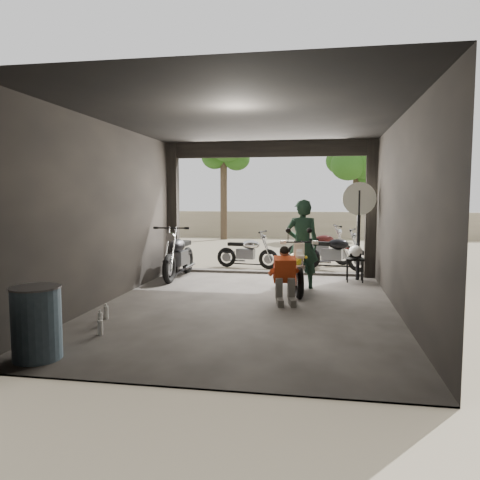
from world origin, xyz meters
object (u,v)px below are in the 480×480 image
(outside_bike_b, at_px, (320,245))
(oil_drum, at_px, (37,324))
(sign_post, at_px, (359,215))
(left_bike, at_px, (179,252))
(mechanic, at_px, (285,277))
(stool, at_px, (355,262))
(outside_bike_a, at_px, (247,249))
(rider, at_px, (302,244))
(outside_bike_c, at_px, (334,250))
(helmet, at_px, (355,252))
(main_bike, at_px, (296,265))

(outside_bike_b, xyz_separation_m, oil_drum, (-3.22, -8.23, -0.13))
(sign_post, bearing_deg, left_bike, -171.10)
(mechanic, distance_m, stool, 2.76)
(mechanic, relative_size, sign_post, 0.44)
(sign_post, bearing_deg, oil_drum, -120.55)
(outside_bike_b, xyz_separation_m, mechanic, (-0.60, -4.92, -0.07))
(oil_drum, relative_size, sign_post, 0.39)
(outside_bike_a, distance_m, outside_bike_b, 2.10)
(rider, height_order, sign_post, sign_post)
(left_bike, xyz_separation_m, outside_bike_c, (3.58, 1.78, -0.08))
(mechanic, bearing_deg, sign_post, 49.80)
(oil_drum, bearing_deg, stool, 55.16)
(rider, xyz_separation_m, helmet, (1.13, 0.88, -0.24))
(rider, height_order, oil_drum, rider)
(outside_bike_c, height_order, mechanic, outside_bike_c)
(left_bike, relative_size, sign_post, 0.82)
(outside_bike_b, relative_size, oil_drum, 1.92)
(main_bike, xyz_separation_m, outside_bike_b, (0.47, 3.83, 0.01))
(main_bike, xyz_separation_m, helmet, (1.24, 1.28, 0.14))
(outside_bike_a, relative_size, rider, 0.80)
(outside_bike_c, relative_size, mechanic, 1.63)
(outside_bike_a, height_order, stool, outside_bike_a)
(outside_bike_c, relative_size, oil_drum, 1.87)
(helmet, xyz_separation_m, sign_post, (0.08, 0.26, 0.80))
(outside_bike_c, bearing_deg, left_bike, 129.38)
(left_bike, height_order, outside_bike_b, left_bike)
(outside_bike_c, bearing_deg, oil_drum, 167.06)
(outside_bike_a, height_order, mechanic, outside_bike_a)
(outside_bike_a, bearing_deg, outside_bike_b, -55.87)
(rider, bearing_deg, stool, -146.67)
(main_bike, distance_m, sign_post, 2.23)
(outside_bike_b, height_order, sign_post, sign_post)
(rider, distance_m, mechanic, 1.56)
(left_bike, relative_size, outside_bike_a, 1.23)
(outside_bike_b, xyz_separation_m, outside_bike_c, (0.35, -0.87, -0.01))
(outside_bike_b, distance_m, rider, 3.47)
(outside_bike_b, distance_m, oil_drum, 8.84)
(left_bike, distance_m, outside_bike_a, 2.23)
(stool, bearing_deg, main_bike, -133.18)
(mechanic, height_order, sign_post, sign_post)
(oil_drum, bearing_deg, left_bike, 90.18)
(outside_bike_b, relative_size, rider, 0.89)
(outside_bike_c, bearing_deg, rider, 177.34)
(outside_bike_c, bearing_deg, outside_bike_b, 34.63)
(left_bike, bearing_deg, outside_bike_b, 39.24)
(rider, height_order, mechanic, rider)
(outside_bike_a, relative_size, stool, 2.74)
(left_bike, distance_m, helmet, 4.01)
(main_bike, bearing_deg, helmet, 36.53)
(left_bike, xyz_separation_m, stool, (4.00, 0.14, -0.15))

